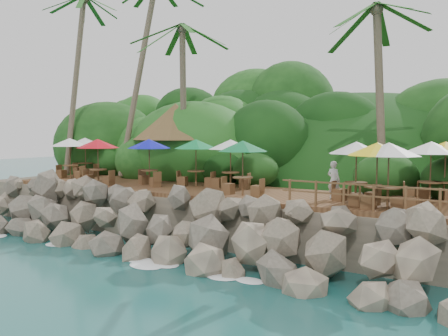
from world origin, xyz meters
The scene contains 11 objects.
ground centered at (0.00, 0.00, 0.00)m, with size 140.00×140.00×0.00m, color #19514F.
land_base centered at (0.00, 16.00, 1.05)m, with size 32.00×25.20×2.10m, color gray.
jungle_hill centered at (0.00, 23.50, 0.00)m, with size 44.80×28.00×15.40m, color #143811.
seawall centered at (0.00, 2.00, 1.15)m, with size 29.00×4.00×2.30m, color gray, non-canonical shape.
terrace centered at (0.00, 6.00, 2.20)m, with size 26.00×5.00×0.20m, color brown.
jungle_foliage centered at (0.00, 15.00, 0.00)m, with size 44.00×16.00×12.00m, color #143811, non-canonical shape.
foam_line centered at (0.00, 0.30, 0.03)m, with size 25.20×0.80×0.06m.
palapa centered at (-5.46, 9.12, 5.79)m, with size 5.28×5.28×4.60m.
dining_clusters centered at (0.58, 5.87, 4.37)m, with size 23.83×5.50×2.49m.
railing centered at (7.35, 3.65, 2.91)m, with size 6.10×0.10×1.00m.
waiter centered at (5.64, 5.84, 3.12)m, with size 0.60×0.39×1.65m, color silver.
Camera 1 is at (12.32, -13.41, 5.20)m, focal length 37.54 mm.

